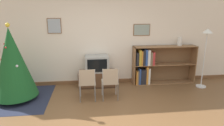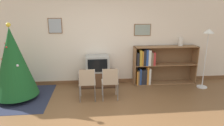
% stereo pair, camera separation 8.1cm
% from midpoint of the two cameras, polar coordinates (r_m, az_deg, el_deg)
% --- Properties ---
extents(wall_back, '(8.42, 0.11, 2.70)m').
position_cam_midpoint_polar(wall_back, '(5.80, -4.36, 7.10)').
color(wall_back, silver).
rests_on(wall_back, ground_plane).
extents(area_rug, '(1.60, 1.70, 0.01)m').
position_cam_midpoint_polar(area_rug, '(5.57, -25.78, -9.24)').
color(area_rug, '#23283D').
rests_on(area_rug, ground_plane).
extents(christmas_tree, '(1.03, 1.03, 1.86)m').
position_cam_midpoint_polar(christmas_tree, '(5.28, -26.93, 0.01)').
color(christmas_tree, maroon).
rests_on(christmas_tree, area_rug).
extents(tv_console, '(1.07, 0.46, 0.45)m').
position_cam_midpoint_polar(tv_console, '(5.77, -4.66, -4.48)').
color(tv_console, '#412A1A').
rests_on(tv_console, ground_plane).
extents(television, '(0.65, 0.45, 0.46)m').
position_cam_midpoint_polar(television, '(5.63, -4.75, -0.17)').
color(television, '#9E9E99').
rests_on(television, tv_console).
extents(folding_chair_left, '(0.40, 0.40, 0.82)m').
position_cam_midpoint_polar(folding_chair_left, '(4.82, -7.57, -5.51)').
color(folding_chair_left, tan).
rests_on(folding_chair_left, ground_plane).
extents(folding_chair_right, '(0.40, 0.40, 0.82)m').
position_cam_midpoint_polar(folding_chair_right, '(4.83, -1.03, -5.29)').
color(folding_chair_right, tan).
rests_on(folding_chair_right, ground_plane).
extents(bookshelf, '(1.86, 0.36, 1.12)m').
position_cam_midpoint_polar(bookshelf, '(6.01, 11.17, -0.65)').
color(bookshelf, olive).
rests_on(bookshelf, ground_plane).
extents(vase, '(0.13, 0.13, 0.24)m').
position_cam_midpoint_polar(vase, '(6.19, 18.42, 5.87)').
color(vase, silver).
rests_on(vase, bookshelf).
extents(standing_lamp, '(0.28, 0.28, 1.66)m').
position_cam_midpoint_polar(standing_lamp, '(5.99, 24.96, 5.25)').
color(standing_lamp, silver).
rests_on(standing_lamp, ground_plane).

